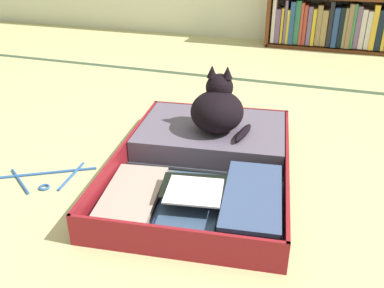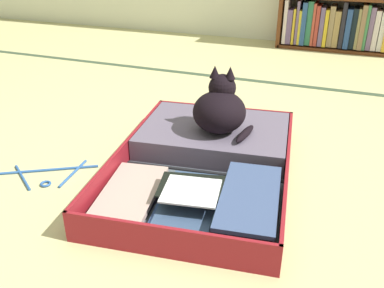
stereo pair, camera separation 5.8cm
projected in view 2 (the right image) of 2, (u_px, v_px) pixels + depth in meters
ground_plane at (190, 176)px, 1.63m from camera, size 10.00×10.00×0.00m
tatami_border at (260, 81)px, 2.66m from camera, size 4.80×0.05×0.00m
bookshelf at (364, 2)px, 3.17m from camera, size 1.26×0.23×0.81m
open_suitcase at (209, 157)px, 1.66m from camera, size 0.76×1.03×0.11m
black_cat at (220, 109)px, 1.71m from camera, size 0.27×0.25×0.26m
clothes_hanger at (48, 174)px, 1.63m from camera, size 0.33×0.26×0.01m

